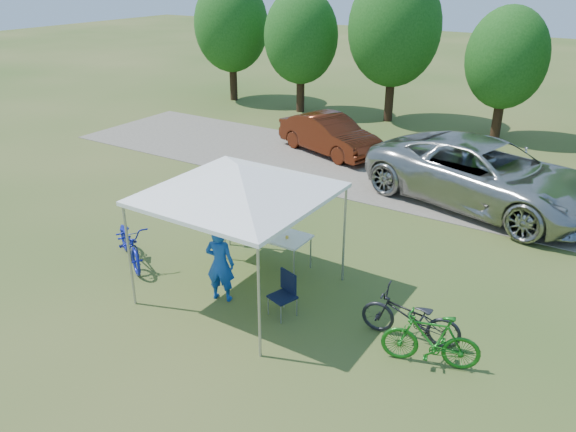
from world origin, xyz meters
name	(u,v)px	position (x,y,z in m)	size (l,w,h in m)	color
ground	(243,291)	(0.00, 0.00, 0.00)	(100.00, 100.00, 0.00)	#2D5119
gravel_strip	(396,177)	(0.00, 8.00, 0.01)	(24.00, 5.00, 0.02)	gray
canopy	(238,168)	(0.00, 0.00, 2.65)	(4.53, 4.53, 3.00)	#A5A5AA
treeline	(459,39)	(-0.29, 14.05, 3.53)	(24.89, 4.28, 6.30)	#382314
folding_table	(267,233)	(-0.24, 1.24, 0.75)	(1.93, 0.80, 0.79)	white
folding_chair	(285,290)	(1.15, -0.18, 0.50)	(0.54, 0.56, 0.85)	black
cooler	(257,222)	(-0.49, 1.24, 0.94)	(0.42, 0.28, 0.30)	white
ice_cream_cup	(287,237)	(0.32, 1.19, 0.82)	(0.07, 0.07, 0.05)	yellow
cyclist	(220,264)	(-0.18, -0.44, 0.79)	(0.58, 0.38, 1.58)	#154AB1
bike_blue	(130,242)	(-2.83, -0.34, 0.50)	(0.66, 1.89, 0.99)	#121B9E
bike_green	(431,340)	(3.97, -0.15, 0.48)	(0.45, 1.61, 0.97)	#176A18
bike_dark	(411,317)	(3.45, 0.30, 0.46)	(0.62, 1.77, 0.93)	black
minivan	(485,174)	(2.85, 7.11, 0.91)	(2.97, 6.44, 1.79)	#A8A9A4
sedan	(329,134)	(-2.94, 8.99, 0.68)	(1.40, 4.01, 1.32)	#4F1D0D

